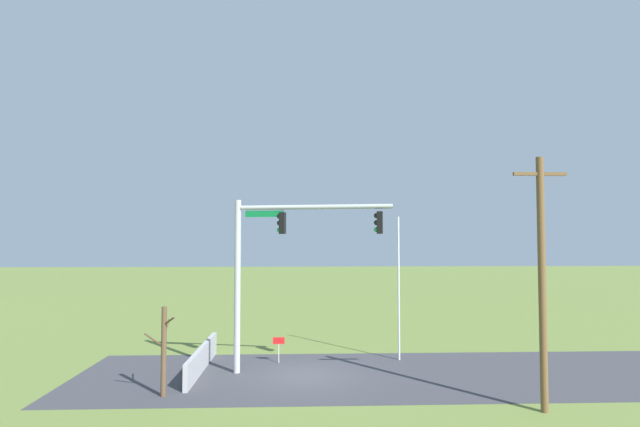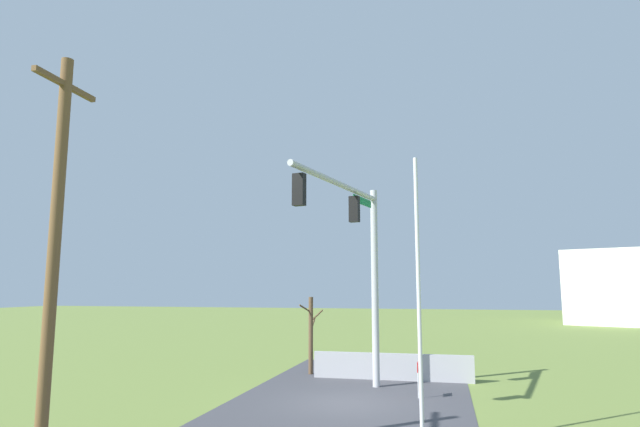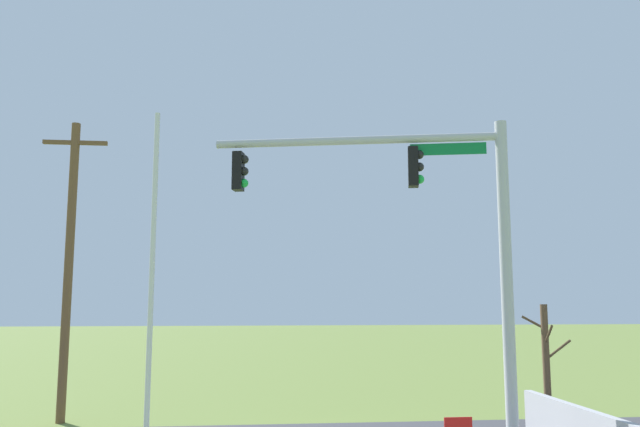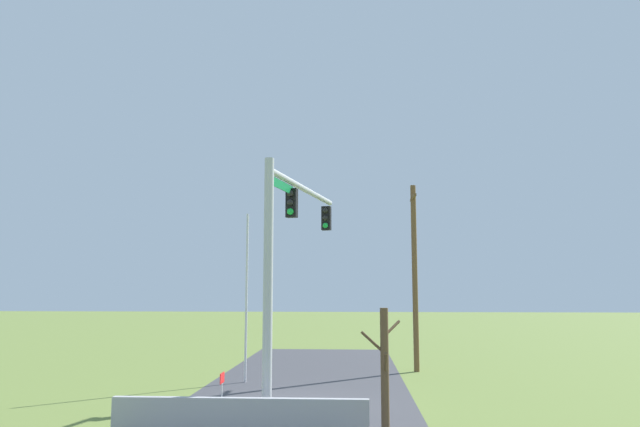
{
  "view_description": "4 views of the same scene",
  "coord_description": "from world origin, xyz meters",
  "px_view_note": "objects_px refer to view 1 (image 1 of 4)",
  "views": [
    {
      "loc": [
        0.22,
        22.11,
        6.05
      ],
      "look_at": [
        -0.61,
        0.25,
        7.07
      ],
      "focal_mm": 28.09,
      "sensor_mm": 36.0,
      "label": 1
    },
    {
      "loc": [
        -17.73,
        -3.19,
        3.78
      ],
      "look_at": [
        -1.37,
        0.65,
        6.18
      ],
      "focal_mm": 29.34,
      "sensor_mm": 36.0,
      "label": 2
    },
    {
      "loc": [
        -2.74,
        -14.72,
        3.45
      ],
      "look_at": [
        -1.13,
        0.61,
        5.59
      ],
      "focal_mm": 35.72,
      "sensor_mm": 36.0,
      "label": 3
    },
    {
      "loc": [
        19.76,
        1.93,
        3.83
      ],
      "look_at": [
        -1.32,
        0.72,
        6.61
      ],
      "focal_mm": 32.39,
      "sensor_mm": 36.0,
      "label": 4
    }
  ],
  "objects_px": {
    "flagpole": "(399,288)",
    "signal_mast": "(275,253)",
    "open_sign": "(279,344)",
    "utility_pole": "(542,278)",
    "bare_tree": "(164,350)"
  },
  "relations": [
    {
      "from": "flagpole",
      "to": "open_sign",
      "type": "relative_size",
      "value": 5.78
    },
    {
      "from": "signal_mast",
      "to": "open_sign",
      "type": "bearing_deg",
      "value": -92.99
    },
    {
      "from": "flagpole",
      "to": "open_sign",
      "type": "xyz_separation_m",
      "value": [
        5.9,
        0.36,
        -2.62
      ]
    },
    {
      "from": "flagpole",
      "to": "utility_pole",
      "type": "bearing_deg",
      "value": 115.67
    },
    {
      "from": "utility_pole",
      "to": "open_sign",
      "type": "distance_m",
      "value": 12.41
    },
    {
      "from": "signal_mast",
      "to": "flagpole",
      "type": "xyz_separation_m",
      "value": [
        -6.01,
        -2.43,
        -1.8
      ]
    },
    {
      "from": "signal_mast",
      "to": "bare_tree",
      "type": "relative_size",
      "value": 2.28
    },
    {
      "from": "utility_pole",
      "to": "bare_tree",
      "type": "xyz_separation_m",
      "value": [
        13.64,
        -2.21,
        -2.85
      ]
    },
    {
      "from": "utility_pole",
      "to": "open_sign",
      "type": "xyz_separation_m",
      "value": [
        9.48,
        -7.1,
        -3.69
      ]
    },
    {
      "from": "flagpole",
      "to": "open_sign",
      "type": "bearing_deg",
      "value": 3.51
    },
    {
      "from": "flagpole",
      "to": "signal_mast",
      "type": "bearing_deg",
      "value": 22.01
    },
    {
      "from": "utility_pole",
      "to": "flagpole",
      "type": "bearing_deg",
      "value": -64.33
    },
    {
      "from": "open_sign",
      "to": "utility_pole",
      "type": "bearing_deg",
      "value": 143.18
    },
    {
      "from": "flagpole",
      "to": "bare_tree",
      "type": "height_order",
      "value": "flagpole"
    },
    {
      "from": "bare_tree",
      "to": "open_sign",
      "type": "distance_m",
      "value": 6.48
    }
  ]
}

